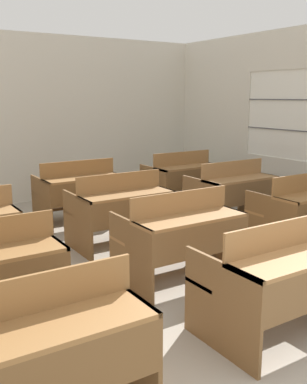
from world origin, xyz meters
The scene contains 10 objects.
wall_back centered at (0.00, 6.55, 1.40)m, with size 6.36×0.06×2.80m.
bench_front_left centered at (-1.78, 1.16, 0.46)m, with size 1.11×0.79×0.89m.
bench_front_center centered at (0.06, 1.16, 0.46)m, with size 1.11×0.79×0.89m.
bench_second_center centered at (0.05, 2.40, 0.46)m, with size 1.11×0.79×0.89m.
bench_second_right centered at (1.90, 2.43, 0.46)m, with size 1.11×0.79×0.89m.
bench_third_center centered at (0.05, 3.64, 0.46)m, with size 1.11×0.79×0.89m.
bench_third_right centered at (1.87, 3.66, 0.46)m, with size 1.11×0.79×0.89m.
bench_back_center centered at (0.05, 4.88, 0.46)m, with size 1.11×0.79×0.89m.
bench_back_right centered at (1.90, 4.91, 0.46)m, with size 1.11×0.79×0.89m.
wastepaper_bin centered at (2.84, 5.48, 0.14)m, with size 0.25×0.25×0.28m.
Camera 1 is at (-2.43, -0.99, 1.79)m, focal length 42.00 mm.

